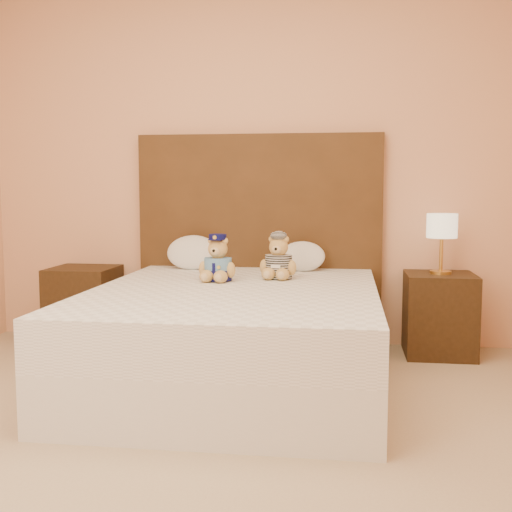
# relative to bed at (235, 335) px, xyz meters

# --- Properties ---
(ground) EXTENTS (4.00, 4.50, 0.00)m
(ground) POSITION_rel_bed_xyz_m (0.00, -1.20, -0.28)
(ground) COLOR tan
(ground) RESTS_ON ground
(room_walls) EXTENTS (4.04, 4.52, 2.72)m
(room_walls) POSITION_rel_bed_xyz_m (0.00, -0.74, 1.53)
(room_walls) COLOR #EEAB82
(room_walls) RESTS_ON ground
(bed) EXTENTS (1.60, 2.00, 0.55)m
(bed) POSITION_rel_bed_xyz_m (0.00, 0.00, 0.00)
(bed) COLOR white
(bed) RESTS_ON ground
(headboard) EXTENTS (1.75, 0.08, 1.50)m
(headboard) POSITION_rel_bed_xyz_m (0.00, 1.01, 0.47)
(headboard) COLOR #4F3117
(headboard) RESTS_ON ground
(nightstand_left) EXTENTS (0.45, 0.45, 0.55)m
(nightstand_left) POSITION_rel_bed_xyz_m (-1.25, 0.80, -0.00)
(nightstand_left) COLOR #362211
(nightstand_left) RESTS_ON ground
(nightstand_right) EXTENTS (0.45, 0.45, 0.55)m
(nightstand_right) POSITION_rel_bed_xyz_m (1.25, 0.80, -0.00)
(nightstand_right) COLOR #362211
(nightstand_right) RESTS_ON ground
(lamp) EXTENTS (0.20, 0.20, 0.40)m
(lamp) POSITION_rel_bed_xyz_m (1.25, 0.80, 0.57)
(lamp) COLOR gold
(lamp) RESTS_ON nightstand_right
(teddy_police) EXTENTS (0.28, 0.27, 0.28)m
(teddy_police) POSITION_rel_bed_xyz_m (-0.15, 0.27, 0.42)
(teddy_police) COLOR #B58846
(teddy_police) RESTS_ON bed
(teddy_prisoner) EXTENTS (0.28, 0.27, 0.28)m
(teddy_prisoner) POSITION_rel_bed_xyz_m (0.21, 0.42, 0.41)
(teddy_prisoner) COLOR #B58846
(teddy_prisoner) RESTS_ON bed
(pillow_left) EXTENTS (0.37, 0.24, 0.26)m
(pillow_left) POSITION_rel_bed_xyz_m (-0.45, 0.83, 0.40)
(pillow_left) COLOR white
(pillow_left) RESTS_ON bed
(pillow_right) EXTENTS (0.31, 0.20, 0.22)m
(pillow_right) POSITION_rel_bed_xyz_m (0.33, 0.83, 0.39)
(pillow_right) COLOR white
(pillow_right) RESTS_ON bed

